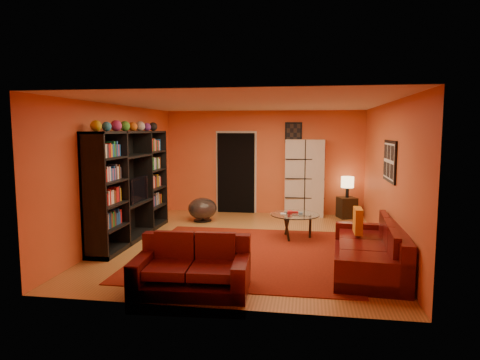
% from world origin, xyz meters
% --- Properties ---
extents(floor, '(6.00, 6.00, 0.00)m').
position_xyz_m(floor, '(0.00, 0.00, 0.00)').
color(floor, '#99622F').
rests_on(floor, ground).
extents(ceiling, '(6.00, 6.00, 0.00)m').
position_xyz_m(ceiling, '(0.00, 0.00, 2.60)').
color(ceiling, white).
rests_on(ceiling, wall_back).
extents(wall_back, '(6.00, 0.00, 6.00)m').
position_xyz_m(wall_back, '(0.00, 3.00, 1.30)').
color(wall_back, '#D95A2F').
rests_on(wall_back, floor).
extents(wall_front, '(6.00, 0.00, 6.00)m').
position_xyz_m(wall_front, '(0.00, -3.00, 1.30)').
color(wall_front, '#D95A2F').
rests_on(wall_front, floor).
extents(wall_left, '(0.00, 6.00, 6.00)m').
position_xyz_m(wall_left, '(-2.50, 0.00, 1.30)').
color(wall_left, '#D95A2F').
rests_on(wall_left, floor).
extents(wall_right, '(0.00, 6.00, 6.00)m').
position_xyz_m(wall_right, '(2.50, 0.00, 1.30)').
color(wall_right, '#D95A2F').
rests_on(wall_right, floor).
extents(rug, '(3.60, 3.60, 0.01)m').
position_xyz_m(rug, '(0.10, -0.70, 0.01)').
color(rug, '#5B130A').
rests_on(rug, floor).
extents(doorway, '(0.95, 0.10, 2.04)m').
position_xyz_m(doorway, '(-0.70, 2.96, 1.02)').
color(doorway, black).
rests_on(doorway, floor).
extents(wall_art_right, '(0.03, 1.00, 0.70)m').
position_xyz_m(wall_art_right, '(2.48, -0.30, 1.60)').
color(wall_art_right, black).
rests_on(wall_art_right, wall_right).
extents(wall_art_back, '(0.42, 0.03, 0.52)m').
position_xyz_m(wall_art_back, '(0.75, 2.98, 2.05)').
color(wall_art_back, black).
rests_on(wall_art_back, wall_back).
extents(entertainment_unit, '(0.45, 3.00, 2.10)m').
position_xyz_m(entertainment_unit, '(-2.27, 0.00, 1.05)').
color(entertainment_unit, black).
rests_on(entertainment_unit, floor).
extents(tv, '(0.85, 0.11, 0.49)m').
position_xyz_m(tv, '(-2.23, 0.06, 0.97)').
color(tv, black).
rests_on(tv, entertainment_unit).
extents(sofa, '(1.16, 2.48, 0.85)m').
position_xyz_m(sofa, '(2.14, -1.17, 0.28)').
color(sofa, '#440909').
rests_on(sofa, rug).
extents(loveseat, '(1.56, 0.99, 0.85)m').
position_xyz_m(loveseat, '(-0.39, -2.42, 0.28)').
color(loveseat, '#440909').
rests_on(loveseat, rug).
extents(throw_pillow, '(0.12, 0.42, 0.42)m').
position_xyz_m(throw_pillow, '(1.95, -0.63, 0.63)').
color(throw_pillow, orange).
rests_on(throw_pillow, sofa).
extents(coffee_table, '(0.95, 0.95, 0.48)m').
position_xyz_m(coffee_table, '(0.89, 0.48, 0.44)').
color(coffee_table, silver).
rests_on(coffee_table, floor).
extents(storage_cabinet, '(0.97, 0.47, 1.89)m').
position_xyz_m(storage_cabinet, '(1.05, 2.80, 0.94)').
color(storage_cabinet, beige).
rests_on(storage_cabinet, floor).
extents(bowl_chair, '(0.67, 0.67, 0.54)m').
position_xyz_m(bowl_chair, '(-1.29, 1.76, 0.29)').
color(bowl_chair, black).
rests_on(bowl_chair, floor).
extents(side_table, '(0.51, 0.51, 0.50)m').
position_xyz_m(side_table, '(2.07, 2.68, 0.25)').
color(side_table, black).
rests_on(side_table, floor).
extents(table_lamp, '(0.30, 0.30, 0.50)m').
position_xyz_m(table_lamp, '(2.07, 2.68, 0.86)').
color(table_lamp, black).
rests_on(table_lamp, side_table).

